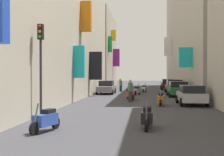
# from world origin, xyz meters

# --- Properties ---
(ground_plane) EXTENTS (140.00, 140.00, 0.00)m
(ground_plane) POSITION_xyz_m (0.00, 30.00, 0.00)
(ground_plane) COLOR #38383D
(building_left_mid_b) EXTENTS (7.15, 17.22, 12.51)m
(building_left_mid_b) POSITION_xyz_m (-7.99, 51.39, 6.26)
(building_left_mid_b) COLOR #9E9384
(building_left_mid_b) RESTS_ON ground
(building_right_mid_b) EXTENTS (7.29, 37.52, 17.21)m
(building_right_mid_b) POSITION_xyz_m (8.00, 41.24, 8.61)
(building_right_mid_b) COLOR #B2A899
(building_right_mid_b) RESTS_ON ground
(parked_car_red) EXTENTS (1.99, 4.10, 1.56)m
(parked_car_red) POSITION_xyz_m (3.97, 34.66, 0.81)
(parked_car_red) COLOR #B21E1E
(parked_car_red) RESTS_ON ground
(parked_car_green) EXTENTS (2.01, 4.33, 1.49)m
(parked_car_green) POSITION_xyz_m (3.77, 28.74, 0.78)
(parked_car_green) COLOR #236638
(parked_car_green) RESTS_ON ground
(parked_car_black) EXTENTS (1.87, 4.03, 1.51)m
(parked_car_black) POSITION_xyz_m (3.79, 41.90, 0.78)
(parked_car_black) COLOR black
(parked_car_black) RESTS_ON ground
(parked_car_grey) EXTENTS (1.86, 4.48, 1.47)m
(parked_car_grey) POSITION_xyz_m (-3.71, 32.06, 0.77)
(parked_car_grey) COLOR slate
(parked_car_grey) RESTS_ON ground
(parked_car_silver) EXTENTS (1.87, 4.03, 1.41)m
(parked_car_silver) POSITION_xyz_m (3.79, 20.38, 0.74)
(parked_car_silver) COLOR #B7B7BC
(parked_car_silver) RESTS_ON ground
(scooter_blue) EXTENTS (0.74, 1.84, 1.13)m
(scooter_blue) POSITION_xyz_m (-3.33, 9.37, 0.46)
(scooter_blue) COLOR #2D4CAD
(scooter_blue) RESTS_ON ground
(scooter_silver) EXTENTS (0.73, 1.77, 1.13)m
(scooter_silver) POSITION_xyz_m (-0.24, 30.62, 0.46)
(scooter_silver) COLOR #ADADB2
(scooter_silver) RESTS_ON ground
(scooter_orange) EXTENTS (0.56, 1.95, 1.13)m
(scooter_orange) POSITION_xyz_m (1.60, 19.71, 0.46)
(scooter_orange) COLOR orange
(scooter_orange) RESTS_ON ground
(scooter_white) EXTENTS (0.65, 1.97, 1.13)m
(scooter_white) POSITION_xyz_m (0.50, 35.08, 0.46)
(scooter_white) COLOR silver
(scooter_white) RESTS_ON ground
(scooter_red) EXTENTS (0.80, 1.91, 1.13)m
(scooter_red) POSITION_xyz_m (-0.74, 24.29, 0.46)
(scooter_red) COLOR red
(scooter_red) RESTS_ON ground
(scooter_black) EXTENTS (0.50, 1.92, 1.13)m
(scooter_black) POSITION_xyz_m (0.53, 10.48, 0.46)
(scooter_black) COLOR black
(scooter_black) RESTS_ON ground
(pedestrian_crossing) EXTENTS (0.54, 0.54, 1.77)m
(pedestrian_crossing) POSITION_xyz_m (-0.64, 22.18, 0.88)
(pedestrian_crossing) COLOR #313131
(pedestrian_crossing) RESTS_ON ground
(pedestrian_near_left) EXTENTS (0.50, 0.50, 1.66)m
(pedestrian_near_left) POSITION_xyz_m (-2.84, 41.81, 0.83)
(pedestrian_near_left) COLOR #313131
(pedestrian_near_left) RESTS_ON ground
(pedestrian_near_right) EXTENTS (0.42, 0.42, 1.56)m
(pedestrian_near_right) POSITION_xyz_m (-2.40, 36.24, 0.77)
(pedestrian_near_right) COLOR #2B2B2B
(pedestrian_near_right) RESTS_ON ground
(traffic_light_near_corner) EXTENTS (0.26, 0.34, 4.64)m
(traffic_light_near_corner) POSITION_xyz_m (-4.60, 12.54, 3.13)
(traffic_light_near_corner) COLOR #2D2D2D
(traffic_light_near_corner) RESTS_ON ground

